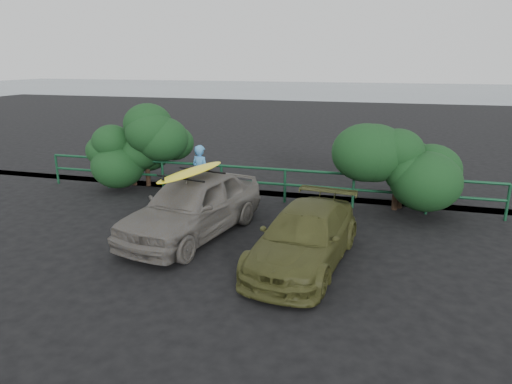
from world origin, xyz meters
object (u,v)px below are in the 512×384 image
Objects in this scene: sedan at (193,205)px; man at (201,173)px; guardrail at (253,183)px; surfboard at (191,172)px; olive_vehicle at (304,237)px.

sedan is 2.84m from man.
sedan reaches higher than guardrail.
man is at bearing 120.24° from surfboard.
guardrail is 8.21× the size of man.
man reaches higher than sedan.
olive_vehicle is 3.17m from surfboard.
guardrail is at bearing 91.44° from sedan.
guardrail is at bearing 126.58° from olive_vehicle.
man is (-3.78, 3.59, 0.27)m from olive_vehicle.
guardrail is 3.40m from surfboard.
surfboard is (-2.88, 0.89, 0.99)m from olive_vehicle.
man reaches higher than olive_vehicle.
surfboard is at bearing 75.23° from sedan.
sedan is 1.76× the size of surfboard.
sedan is at bearing 169.96° from olive_vehicle.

